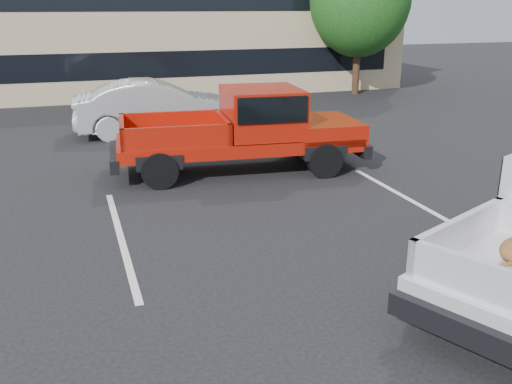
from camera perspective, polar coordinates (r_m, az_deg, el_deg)
ground at (r=9.28m, az=6.81°, el=-6.87°), size 90.00×90.00×0.00m
stripe_left at (r=10.36m, az=-13.36°, el=-4.49°), size 0.12×5.00×0.01m
stripe_right at (r=12.31m, az=15.58°, el=-1.01°), size 0.12×5.00×0.01m
motel_building at (r=29.13m, az=-7.53°, el=16.69°), size 20.40×8.40×6.30m
red_pickup at (r=13.96m, az=-0.12°, el=6.60°), size 6.29×2.71×2.02m
silver_sedan at (r=18.42m, az=-9.92°, el=8.35°), size 5.17×1.98×1.68m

